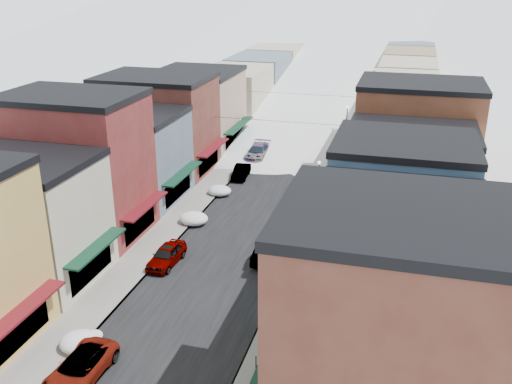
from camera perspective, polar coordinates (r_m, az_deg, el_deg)
The scene contains 35 objects.
road at distance 83.89m, azimuth 5.72°, elevation 6.21°, with size 10.00×160.00×0.01m, color black.
sidewalk_left at distance 85.15m, azimuth 1.31°, elevation 6.59°, with size 3.20×160.00×0.15m, color gray.
sidewalk_right at distance 83.09m, azimuth 10.23°, elevation 5.87°, with size 3.20×160.00×0.15m, color gray.
curb_left at distance 84.80m, azimuth 2.34°, elevation 6.51°, with size 0.10×160.00×0.15m, color slate.
curb_right at distance 83.23m, azimuth 9.16°, elevation 5.96°, with size 0.10×160.00×0.15m, color slate.
bldg_l_cream at distance 45.14m, azimuth -22.00°, elevation -2.56°, with size 11.30×8.20×9.50m.
bldg_l_brick_near at distance 50.96m, azimuth -17.46°, elevation 2.54°, with size 12.30×8.20×12.50m.
bldg_l_grayblue at distance 58.20m, azimuth -12.49°, elevation 3.53°, with size 11.30×9.20×9.00m.
bldg_l_brick_far at distance 66.09m, azimuth -9.79°, elevation 6.76°, with size 13.30×9.20×11.00m.
bldg_l_tan at distance 74.76m, azimuth -5.87°, elevation 8.27°, with size 11.30×11.20×10.00m.
bldg_r_brick_near at distance 27.75m, azimuth 14.07°, elevation -13.66°, with size 12.30×9.20×12.50m.
bldg_r_green at distance 36.23m, azimuth 13.58°, elevation -7.49°, with size 11.30×9.20×9.50m.
bldg_r_blue at distance 44.17m, azimuth 14.15°, elevation -1.40°, with size 11.30×9.20×10.50m.
bldg_r_cream at distance 52.85m, azimuth 14.96°, elevation 1.46°, with size 12.30×9.20×9.00m.
bldg_r_brick_far at distance 61.09m, azimuth 15.73°, elevation 5.30°, with size 13.30×9.20×11.50m.
bldg_r_tan at distance 71.01m, azimuth 14.91°, elevation 6.74°, with size 11.30×11.20×9.50m.
distant_blocks at distance 105.27m, azimuth 7.99°, elevation 11.46°, with size 34.00×55.00×8.00m.
overhead_cables at distance 70.44m, azimuth 4.14°, elevation 8.51°, with size 16.40×15.04×0.04m.
car_white_suv at distance 35.35m, azimuth -17.22°, elevation -16.49°, with size 2.46×5.35×1.49m, color silver.
car_silver_sedan at distance 45.92m, azimuth -8.94°, elevation -6.25°, with size 1.84×4.58×1.56m, color #96989E.
car_dark_hatch at distance 63.89m, azimuth -1.50°, elevation 2.05°, with size 1.49×4.27×1.41m, color black.
car_silver_wagon at distance 70.33m, azimuth 0.16°, elevation 4.03°, with size 2.41×5.92×1.72m, color gray.
car_green_sedan at distance 46.02m, azimuth 1.43°, elevation -5.86°, with size 1.71×4.91×1.62m, color black.
car_gray_suv at distance 47.99m, azimuth 2.07°, elevation -4.76°, with size 1.74×4.32×1.47m, color gray.
car_black_sedan at distance 62.97m, azimuth 5.53°, elevation 1.69°, with size 2.06×5.07×1.47m, color black.
car_lane_silver at distance 75.08m, azimuth 3.12°, elevation 5.05°, with size 1.79×4.46×1.52m, color #979B9F.
car_lane_white at distance 92.51m, azimuth 7.51°, elevation 8.04°, with size 2.48×5.37×1.49m, color silver.
parking_sign at distance 32.65m, azimuth 0.00°, elevation -17.39°, with size 0.11×0.30×2.22m.
trash_can at distance 42.78m, azimuth 3.61°, elevation -8.48°, with size 0.53×0.53×0.90m.
streetlamp_near at distance 56.63m, azimuth 6.28°, elevation 1.60°, with size 0.35×0.35×4.22m.
streetlamp_far at distance 77.36m, azimuth 9.06°, elevation 7.23°, with size 0.41×0.41×4.93m.
planter_far at distance 35.50m, azimuth 1.38°, elevation -15.74°, with size 0.36×0.36×0.64m, color #33642E.
snow_pile_near at distance 37.76m, azimuth -17.02°, elevation -14.13°, with size 2.66×2.84×1.13m.
snow_pile_mid at distance 52.65m, azimuth -6.19°, elevation -2.64°, with size 2.67×2.84×1.13m.
snow_pile_far at distance 59.08m, azimuth -3.61°, elevation 0.15°, with size 2.43×2.70×1.03m.
Camera 1 is at (13.13, -19.90, 21.93)m, focal length 40.00 mm.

